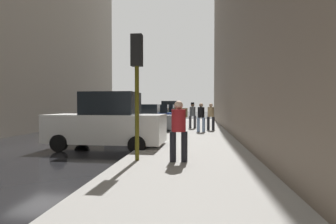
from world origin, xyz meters
TOP-DOWN VIEW (x-y plane):
  - ground_plane at (0.00, 0.00)m, footprint 120.00×120.00m
  - sidewalk at (6.00, 0.00)m, footprint 4.00×40.00m
  - parked_white_van at (2.65, -0.19)m, footprint 4.64×2.15m
  - parked_gray_coupe at (2.65, 6.05)m, footprint 4.26×2.17m
  - parked_blue_sedan at (2.65, 11.21)m, footprint 4.25×2.16m
  - parked_dark_green_sedan at (2.65, 16.23)m, footprint 4.21×2.08m
  - parked_bronze_suv at (2.65, 22.05)m, footprint 4.64×2.14m
  - fire_hydrant at (4.45, 7.70)m, footprint 0.42×0.22m
  - traffic_light at (4.50, -2.90)m, footprint 0.32×0.32m
  - pedestrian_in_tan_coat at (7.03, 6.59)m, footprint 0.53×0.49m
  - pedestrian_in_red_jacket at (5.70, -2.97)m, footprint 0.52×0.45m
  - pedestrian_with_beanie at (5.84, 7.87)m, footprint 0.52×0.44m
  - pedestrian_in_jeans at (6.40, 5.43)m, footprint 0.52×0.45m

SIDE VIEW (x-z plane):
  - ground_plane at x=0.00m, z-range 0.00..0.00m
  - sidewalk at x=6.00m, z-range 0.00..0.15m
  - fire_hydrant at x=4.45m, z-range 0.15..0.85m
  - parked_gray_coupe at x=2.65m, z-range -0.05..1.74m
  - parked_blue_sedan at x=2.65m, z-range -0.05..1.74m
  - parked_dark_green_sedan at x=2.65m, z-range -0.05..1.74m
  - parked_white_van at x=2.65m, z-range -0.09..2.16m
  - parked_bronze_suv at x=2.65m, z-range -0.09..2.16m
  - pedestrian_in_tan_coat at x=7.03m, z-range 0.25..1.96m
  - pedestrian_in_red_jacket at x=5.70m, z-range 0.25..1.96m
  - pedestrian_in_jeans at x=6.40m, z-range 0.25..1.96m
  - pedestrian_with_beanie at x=5.84m, z-range 0.25..2.02m
  - traffic_light at x=4.50m, z-range 0.96..4.56m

